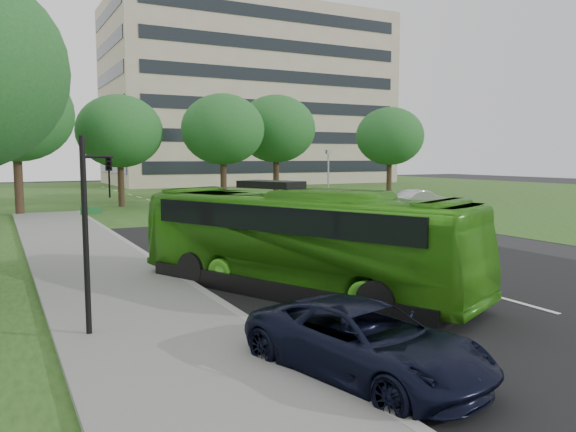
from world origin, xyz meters
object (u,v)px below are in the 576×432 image
at_px(bus, 300,241).
at_px(tree_park_d, 276,129).
at_px(office_building, 249,98).
at_px(sedan, 419,200).
at_px(tree_park_c, 223,130).
at_px(traffic_light, 92,221).
at_px(tree_park_e, 390,136).
at_px(camera_pole, 328,171).
at_px(suv, 366,341).
at_px(tree_park_a, 15,114).
at_px(tree_park_b, 119,131).

bearing_deg(bus, tree_park_d, 40.04).
distance_m(office_building, bus, 70.08).
bearing_deg(office_building, sedan, -98.74).
height_order(tree_park_c, traffic_light, tree_park_c).
height_order(tree_park_e, bus, tree_park_e).
bearing_deg(tree_park_d, camera_pole, -92.69).
height_order(bus, suv, bus).
distance_m(tree_park_a, tree_park_b, 8.22).
distance_m(tree_park_e, suv, 44.61).
height_order(tree_park_e, sedan, tree_park_e).
xyz_separation_m(office_building, camera_pole, (-11.96, -41.96, -9.69)).
height_order(tree_park_a, tree_park_d, tree_park_a).
height_order(tree_park_b, tree_park_c, tree_park_c).
distance_m(tree_park_d, bus, 35.38).
height_order(tree_park_d, camera_pole, tree_park_d).
relative_size(tree_park_e, bus, 0.80).
distance_m(sedan, traffic_light, 31.59).
xyz_separation_m(office_building, tree_park_c, (-17.61, -34.97, -6.47)).
bearing_deg(traffic_light, tree_park_c, 75.39).
distance_m(office_building, suv, 76.45).
xyz_separation_m(tree_park_c, camera_pole, (5.65, -6.99, -3.21)).
distance_m(office_building, sedan, 48.58).
xyz_separation_m(office_building, tree_park_e, (-1.02, -35.16, -6.75)).
bearing_deg(traffic_light, camera_pole, 60.31).
relative_size(tree_park_a, tree_park_b, 1.14).
relative_size(tree_park_d, tree_park_e, 1.10).
relative_size(tree_park_b, camera_pole, 1.97).
height_order(bus, sedan, bus).
bearing_deg(tree_park_b, bus, -91.95).
bearing_deg(tree_park_b, tree_park_d, 4.56).
distance_m(office_building, traffic_light, 73.82).
xyz_separation_m(office_building, traffic_light, (-32.32, -65.61, -9.99)).
xyz_separation_m(tree_park_a, tree_park_e, (31.69, 1.96, -0.87)).
distance_m(bus, camera_pole, 26.38).
bearing_deg(office_building, suv, -112.14).
xyz_separation_m(tree_park_c, suv, (-10.85, -34.99, -5.38)).
distance_m(traffic_light, camera_pole, 31.22).
height_order(tree_park_a, sedan, tree_park_a).
relative_size(tree_park_c, traffic_light, 2.07).
height_order(tree_park_a, bus, tree_park_a).
relative_size(office_building, tree_park_e, 4.74).
bearing_deg(suv, tree_park_b, 71.30).
bearing_deg(sedan, camera_pole, 35.28).
xyz_separation_m(tree_park_a, bus, (6.23, -26.83, -5.15)).
bearing_deg(tree_park_e, sedan, -118.27).
height_order(tree_park_a, camera_pole, tree_park_a).
bearing_deg(tree_park_a, office_building, 48.62).
relative_size(tree_park_b, sedan, 1.87).
bearing_deg(tree_park_d, office_building, 70.37).
relative_size(bus, camera_pole, 2.42).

